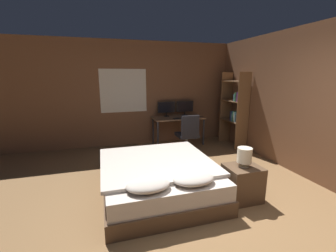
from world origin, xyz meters
The scene contains 13 objects.
ground_plane centered at (0.00, 0.00, 0.00)m, with size 20.00×20.00×0.00m, color brown.
wall_back centered at (-0.01, 3.94, 1.35)m, with size 12.00×0.08×2.70m.
wall_side_right centered at (2.13, 1.50, 1.35)m, with size 0.06×12.00×2.70m.
bed centered at (-0.59, 1.18, 0.26)m, with size 1.73×1.92×0.58m.
nightstand centered at (0.56, 0.62, 0.27)m, with size 0.50×0.44×0.53m.
bedside_lamp centered at (0.56, 0.62, 0.70)m, with size 0.21×0.21×0.29m.
desk centered at (0.56, 3.56, 0.65)m, with size 1.36×0.63×0.74m.
monitor_left centered at (0.29, 3.77, 0.97)m, with size 0.48×0.16×0.40m.
monitor_right centered at (0.83, 3.77, 0.97)m, with size 0.48×0.16×0.40m.
keyboard centered at (0.56, 3.35, 0.75)m, with size 0.41×0.13×0.02m.
computer_mouse centered at (0.85, 3.35, 0.76)m, with size 0.07×0.05×0.04m.
office_chair centered at (0.54, 2.81, 0.38)m, with size 0.52×0.52×0.94m.
bookshelf centered at (1.92, 2.97, 1.02)m, with size 0.34×0.81×1.91m.
Camera 1 is at (-1.38, -2.01, 1.84)m, focal length 24.00 mm.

